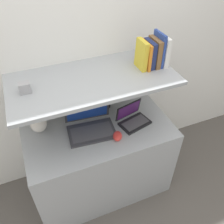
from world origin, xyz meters
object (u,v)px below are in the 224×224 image
Objects in this scene: laptop_large at (90,124)px; computer_mouse at (117,136)px; book_yellow at (142,55)px; book_white at (162,50)px; book_orange at (145,55)px; book_brown at (155,52)px; laptop_small at (133,119)px; router_box at (103,103)px; book_navy at (150,54)px; table_lamp at (35,111)px; shelf_gadget at (25,88)px; book_blue at (159,49)px.

computer_mouse is at bearing -46.37° from laptop_large.
book_white is at bearing 0.00° from book_yellow.
book_yellow reaches higher than book_orange.
book_white reaches higher than book_brown.
laptop_small is at bearing -130.91° from book_yellow.
laptop_small is 0.32m from router_box.
book_yellow reaches higher than computer_mouse.
computer_mouse is 0.62× the size of book_navy.
book_brown is (0.20, 0.10, 0.52)m from laptop_small.
table_lamp is 1.70× the size of book_navy.
router_box is (0.02, 0.40, 0.03)m from computer_mouse.
book_white is 1.02m from shelf_gadget.
book_blue reaches higher than book_orange.
book_white is at bearing 4.30° from laptop_large.
book_blue is at bearing -24.21° from router_box.
book_white reaches higher than computer_mouse.
laptop_large is 0.36m from laptop_small.
book_navy is at bearing 180.00° from book_white.
book_orange is (0.31, 0.22, 0.53)m from computer_mouse.
book_yellow is (0.09, 0.10, 0.52)m from laptop_small.
table_lamp is 1.04m from book_blue.
laptop_large is at bearing -174.80° from book_navy.
book_brown is 0.96m from shelf_gadget.
table_lamp is at bearing -171.72° from router_box.
book_brown is (0.39, 0.22, 0.53)m from computer_mouse.
book_orange reaches higher than computer_mouse.
shelf_gadget is (-1.02, 0.00, -0.08)m from book_white.
book_blue is (0.58, 0.05, 0.52)m from laptop_large.
shelf_gadget is (-0.76, 0.10, 0.45)m from laptop_small.
book_yellow is (0.28, 0.22, 0.54)m from computer_mouse.
book_blue is 0.99m from shelf_gadget.
book_yellow is at bearing 180.00° from book_brown.
book_brown is at bearing 180.00° from book_blue.
laptop_large is at bearing 171.42° from laptop_small.
book_yellow is 2.98× the size of shelf_gadget.
book_brown is 2.92× the size of shelf_gadget.
computer_mouse is 0.55× the size of book_white.
laptop_large is 1.87× the size of book_brown.
book_blue is at bearing -5.56° from table_lamp.
book_orange is (0.47, 0.05, 0.50)m from laptop_large.
book_yellow is at bearing -35.11° from router_box.
laptop_small is at bearing -139.67° from book_orange.
router_box is 0.63× the size of book_navy.
book_brown reaches higher than laptop_small.
book_navy and book_orange have the same top height.
laptop_small is at bearing 32.27° from computer_mouse.
book_blue is (0.39, -0.18, 0.52)m from router_box.
table_lamp is at bearing 173.73° from book_orange.
book_orange is at bearing 5.60° from laptop_large.
router_box is 0.59m from book_yellow.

